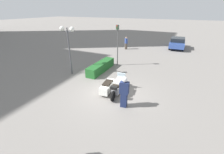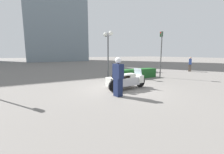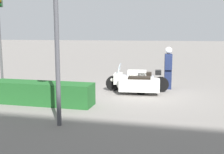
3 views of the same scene
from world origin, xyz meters
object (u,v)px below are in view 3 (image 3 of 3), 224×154
(hedge_bush_curbside, at_px, (41,93))
(traffic_light_near, at_px, (0,32))
(twin_lamp_post, at_px, (56,8))
(police_motorcycle, at_px, (136,82))
(officer_rider, at_px, (168,67))

(hedge_bush_curbside, relative_size, traffic_light_near, 0.97)
(twin_lamp_post, xyz_separation_m, traffic_light_near, (3.55, -2.69, -0.60))
(twin_lamp_post, bearing_deg, police_motorcycle, -106.39)
(hedge_bush_curbside, distance_m, traffic_light_near, 2.96)
(twin_lamp_post, bearing_deg, hedge_bush_curbside, -51.80)
(police_motorcycle, distance_m, hedge_bush_curbside, 3.84)
(twin_lamp_post, bearing_deg, traffic_light_near, -37.16)
(hedge_bush_curbside, bearing_deg, officer_rider, -137.57)
(police_motorcycle, relative_size, twin_lamp_post, 0.68)
(police_motorcycle, distance_m, traffic_light_near, 5.57)
(officer_rider, height_order, traffic_light_near, traffic_light_near)
(officer_rider, relative_size, traffic_light_near, 0.49)
(hedge_bush_curbside, distance_m, twin_lamp_post, 3.68)
(officer_rider, bearing_deg, police_motorcycle, -141.06)
(traffic_light_near, bearing_deg, twin_lamp_post, -21.94)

